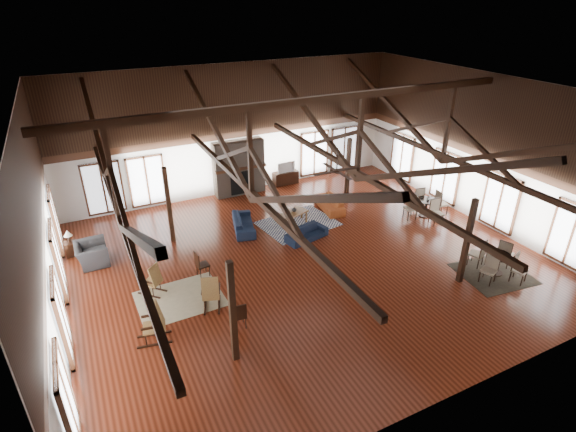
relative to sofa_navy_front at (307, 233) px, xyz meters
name	(u,v)px	position (x,y,z in m)	size (l,w,h in m)	color
floor	(306,259)	(-0.74, -1.30, -0.26)	(16.00, 16.00, 0.00)	maroon
ceiling	(309,92)	(-0.74, -1.30, 5.74)	(16.00, 14.00, 0.02)	black
wall_back	(234,131)	(-0.74, 5.70, 2.74)	(16.00, 0.02, 6.00)	silver
wall_front	(466,299)	(-0.74, -8.30, 2.74)	(16.00, 0.02, 6.00)	silver
wall_left	(41,235)	(-8.74, -1.30, 2.74)	(0.02, 14.00, 6.00)	silver
wall_right	(480,150)	(7.26, -1.30, 2.74)	(0.02, 14.00, 6.00)	silver
roof_truss	(308,154)	(-0.74, -1.30, 3.77)	(15.60, 14.07, 3.14)	black
post_grid	(306,222)	(-0.74, -1.30, 1.27)	(8.16, 7.16, 3.05)	black
fireplace	(239,168)	(-0.74, 5.37, 1.03)	(2.50, 0.69, 2.60)	#695D50
ceiling_fan	(337,170)	(-0.24, -2.30, 3.48)	(1.60, 1.60, 0.75)	black
sofa_navy_front	(307,233)	(0.00, 0.00, 0.00)	(1.75, 0.68, 0.51)	black
sofa_navy_left	(244,223)	(-1.92, 1.83, 0.03)	(0.77, 1.97, 0.58)	#141F38
sofa_orange	(330,204)	(2.20, 1.91, 0.02)	(0.75, 1.92, 0.56)	#9B461E
coffee_table	(293,214)	(0.13, 1.47, 0.18)	(1.41, 0.97, 0.49)	brown
vase	(294,209)	(0.22, 1.52, 0.34)	(0.20, 0.20, 0.21)	#B2B2B2
armchair	(92,254)	(-7.70, 1.87, 0.14)	(1.05, 1.20, 0.78)	#2D2D2F
side_table_lamp	(71,246)	(-8.34, 2.80, 0.14)	(0.41, 0.41, 1.04)	black
rocking_chair_a	(153,280)	(-6.08, -0.95, 0.25)	(0.90, 0.90, 1.07)	olive
rocking_chair_b	(211,293)	(-4.66, -2.48, 0.30)	(0.76, 1.02, 1.17)	olive
rocking_chair_c	(156,323)	(-6.43, -3.16, 0.32)	(1.02, 0.67, 1.22)	olive
side_chair_a	(200,263)	(-4.47, -0.66, 0.30)	(0.45, 0.45, 0.95)	black
side_chair_b	(240,314)	(-4.21, -3.74, 0.26)	(0.41, 0.41, 0.89)	black
cafe_table_near	(498,261)	(4.73, -4.99, 0.25)	(1.98, 1.98, 1.02)	black
cafe_table_far	(426,205)	(5.58, -0.49, 0.28)	(2.07, 2.07, 1.06)	black
cup_near	(498,254)	(4.66, -5.00, 0.53)	(0.13, 0.13, 0.10)	#B2B2B2
cup_far	(428,199)	(5.62, -0.50, 0.56)	(0.13, 0.13, 0.10)	#B2B2B2
tv_console	(286,178)	(1.75, 5.45, 0.06)	(1.27, 0.48, 0.63)	black
television	(285,167)	(1.74, 5.45, 0.65)	(0.93, 0.12, 0.54)	#B2B2B2
rug_tan	(180,299)	(-5.44, -1.60, -0.25)	(2.62, 2.06, 0.01)	tan
rug_navy	(298,224)	(0.30, 1.30, -0.25)	(3.05, 2.29, 0.01)	#171E41
rug_dark	(493,274)	(4.65, -5.00, -0.25)	(2.28, 2.08, 0.01)	black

